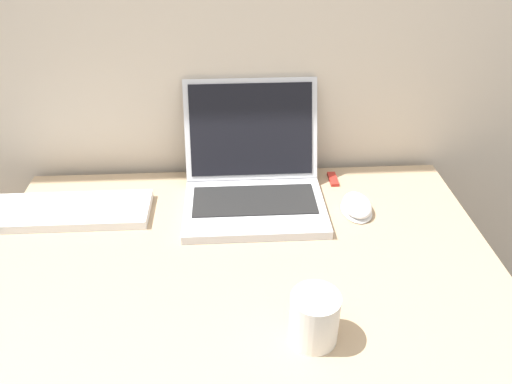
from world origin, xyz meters
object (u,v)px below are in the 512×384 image
drink_cup (314,317)px  computer_mouse (357,206)px  usb_stick (333,179)px  external_keyboard (62,211)px  laptop (253,176)px

drink_cup → computer_mouse: size_ratio=0.88×
drink_cup → usb_stick: drink_cup is taller
external_keyboard → computer_mouse: bearing=-1.9°
drink_cup → usb_stick: bearing=75.6°
computer_mouse → external_keyboard: size_ratio=0.27×
usb_stick → computer_mouse: bearing=-77.9°
computer_mouse → usb_stick: 0.14m
drink_cup → computer_mouse: drink_cup is taller
computer_mouse → external_keyboard: (-0.67, 0.02, -0.00)m
laptop → computer_mouse: laptop is taller
drink_cup → computer_mouse: bearing=66.5°
computer_mouse → usb_stick: computer_mouse is taller
external_keyboard → usb_stick: (0.64, 0.11, -0.01)m
laptop → computer_mouse: size_ratio=3.04×
laptop → external_keyboard: laptop is taller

